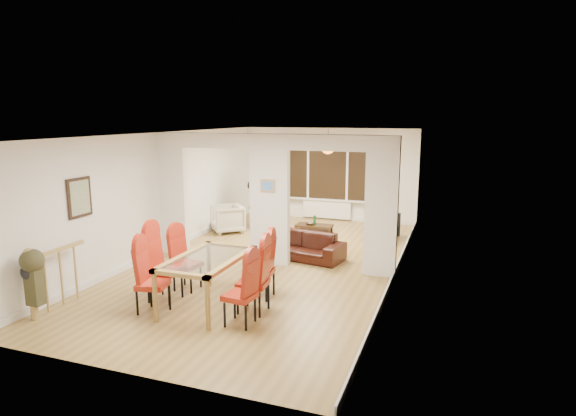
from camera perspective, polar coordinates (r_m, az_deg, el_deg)
The scene contains 24 objects.
floor at distance 9.83m, azimuth -2.13°, elevation -6.55°, with size 5.00×9.00×0.01m, color olive.
room_walls at distance 9.52m, azimuth -2.19°, elevation 0.94°, with size 5.00×9.00×2.60m, color silver, non-canonical shape.
divider_wall at distance 9.52m, azimuth -2.19°, elevation 0.94°, with size 5.00×0.18×2.60m, color white.
bay_window_blinds at distance 13.67m, azimuth 4.73°, elevation 4.82°, with size 3.00×0.08×1.80m, color black.
radiator at distance 13.81m, azimuth 4.61°, elevation -0.15°, with size 1.40×0.08×0.50m, color white.
pendant_light at distance 12.44m, azimuth 4.76°, elevation 7.22°, with size 0.36×0.36×0.36m, color orange.
stair_newel at distance 8.30m, azimuth -25.57°, elevation -7.00°, with size 0.40×1.20×1.10m, color #A5884B, non-canonical shape.
wall_poster at distance 8.77m, azimuth -23.48°, elevation 1.15°, with size 0.04×0.52×0.67m, color gray.
pillar_photo at distance 9.38m, azimuth -2.42°, elevation 2.64°, with size 0.30×0.03×0.25m, color #4C8CD8.
dining_table at distance 7.72m, azimuth -9.42°, elevation -8.54°, with size 0.95×1.70×0.80m, color olive, non-canonical shape.
dining_chair_la at distance 7.59m, azimuth -15.76°, elevation -8.13°, with size 0.42×0.42×1.06m, color maroon, non-canonical shape.
dining_chair_lb at distance 8.02m, azimuth -14.44°, elevation -6.67°, with size 0.46×0.46×1.15m, color maroon, non-canonical shape.
dining_chair_lc at distance 8.44m, azimuth -11.90°, elevation -6.14°, with size 0.41×0.41×1.02m, color maroon, non-canonical shape.
dining_chair_ra at distance 6.95m, azimuth -5.75°, elevation -9.72°, with size 0.41×0.41×1.02m, color maroon, non-canonical shape.
dining_chair_rb at distance 7.35m, azimuth -4.17°, elevation -8.21°, with size 0.44×0.44×1.09m, color maroon, non-canonical shape.
dining_chair_rc at distance 7.93m, azimuth -3.29°, elevation -6.96°, with size 0.42×0.42×1.04m, color maroon, non-canonical shape.
sofa at distance 10.12m, azimuth 1.34°, elevation -4.40°, with size 1.88×0.73×0.55m, color black.
armchair at distance 12.38m, azimuth -7.18°, elevation -1.27°, with size 0.77×0.75×0.70m, color #BDB7A0.
person at distance 12.60m, azimuth -3.72°, elevation 1.81°, with size 0.46×0.70×1.91m, color black.
television at distance 11.84m, azimuth 11.41°, elevation -2.25°, with size 0.13×1.02×0.59m, color black.
coffee_table at distance 12.27m, azimuth 3.12°, elevation -2.47°, with size 0.92×0.46×0.21m, color black, non-canonical shape.
bottle at distance 12.18m, azimuth 3.18°, elevation -1.44°, with size 0.07×0.07×0.26m, color #143F19.
bowl at distance 12.22m, azimuth 2.65°, elevation -1.89°, with size 0.22×0.22×0.05m, color black.
shoes at distance 9.59m, azimuth -3.83°, elevation -6.69°, with size 0.24×0.26×0.10m, color black, non-canonical shape.
Camera 1 is at (3.48, -8.70, 2.96)m, focal length 30.00 mm.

